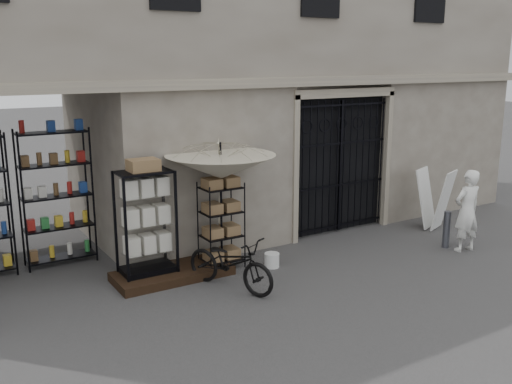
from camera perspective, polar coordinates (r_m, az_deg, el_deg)
ground at (r=9.99m, az=8.25°, el=-8.58°), size 80.00×80.00×0.00m
main_building at (r=12.63m, az=-3.26°, el=16.88°), size 14.00×4.00×9.00m
shop_recess at (r=10.22m, az=-22.34°, el=-0.14°), size 3.00×1.70×3.00m
shop_shelving at (r=10.75m, az=-22.95°, el=-0.95°), size 2.70×0.50×2.50m
iron_gate at (r=12.35m, az=7.96°, el=2.88°), size 2.50×0.21×3.00m
step_platform at (r=10.02m, az=-8.35°, el=-8.06°), size 2.00×0.90×0.15m
display_cabinet at (r=9.70m, az=-10.94°, el=-3.51°), size 1.01×0.82×1.89m
wire_rack at (r=10.20m, az=-3.49°, el=-3.43°), size 0.78×0.63×1.57m
market_umbrella at (r=9.87m, az=-3.57°, el=3.20°), size 2.05×2.08×2.74m
white_bucket at (r=10.38m, az=1.59°, el=-6.83°), size 0.34×0.34×0.26m
bicycle at (r=9.50m, az=-2.55°, el=-9.62°), size 0.89×1.05×1.70m
steel_bollard at (r=11.96m, az=18.51°, el=-3.57°), size 0.15×0.15×0.75m
shopkeeper at (r=12.00m, az=20.04°, el=-5.50°), size 0.75×1.67×0.39m
easel_sign at (r=13.13m, az=17.44°, el=-0.67°), size 0.84×0.89×1.31m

